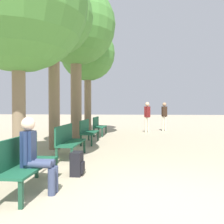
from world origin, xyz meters
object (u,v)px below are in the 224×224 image
bench_row_0 (24,160)px  tree_row_1 (54,18)px  backpack (77,164)px  pedestrian_near (147,115)px  bench_row_3 (98,125)px  tree_row_3 (88,54)px  tree_row_0 (18,2)px  pedestrian_mid (164,115)px  bench_row_2 (88,130)px  person_seated (35,153)px  tree_row_2 (76,27)px  bench_row_1 (68,139)px

bench_row_0 → tree_row_1: size_ratio=0.28×
backpack → pedestrian_near: bearing=78.1°
bench_row_3 → backpack: bearing=-84.7°
tree_row_3 → tree_row_0: bearing=-90.0°
tree_row_1 → pedestrian_near: size_ratio=3.45×
bench_row_0 → backpack: bench_row_0 is taller
pedestrian_mid → pedestrian_near: bearing=-134.8°
backpack → pedestrian_mid: size_ratio=0.29×
bench_row_2 → tree_row_1: 4.19m
pedestrian_near → backpack: bearing=-101.9°
bench_row_3 → tree_row_0: size_ratio=0.29×
pedestrian_mid → person_seated: bearing=-106.9°
tree_row_0 → backpack: bearing=-19.7°
tree_row_2 → pedestrian_mid: tree_row_2 is taller
tree_row_2 → tree_row_0: bearing=-90.0°
bench_row_3 → tree_row_1: 5.74m
bench_row_0 → tree_row_2: bearing=96.8°
tree_row_3 → pedestrian_mid: size_ratio=3.57×
bench_row_3 → pedestrian_mid: pedestrian_mid is taller
bench_row_2 → pedestrian_near: size_ratio=0.95×
bench_row_0 → bench_row_3: 8.22m
bench_row_0 → tree_row_3: (-0.84, 9.81, 3.84)m
tree_row_2 → pedestrian_near: 5.82m
tree_row_0 → bench_row_0: bearing=-61.3°
tree_row_1 → tree_row_3: bearing=90.0°
tree_row_1 → pedestrian_mid: tree_row_1 is taller
tree_row_0 → person_seated: 3.73m
person_seated → bench_row_2: bearing=92.4°
bench_row_2 → tree_row_0: 5.22m
tree_row_2 → pedestrian_near: size_ratio=4.15×
pedestrian_mid → bench_row_3: bearing=-145.6°
bench_row_0 → person_seated: (0.24, -0.11, 0.15)m
bench_row_0 → bench_row_2: same height
tree_row_1 → backpack: (1.51, -3.05, -4.12)m
tree_row_0 → pedestrian_mid: tree_row_0 is taller
bench_row_3 → bench_row_2: bearing=-90.0°
backpack → pedestrian_near: (1.81, 8.59, 0.71)m
bench_row_3 → tree_row_1: (-0.84, -4.17, 3.85)m
pedestrian_near → tree_row_1: bearing=-120.9°
bench_row_0 → bench_row_2: bearing=90.0°
bench_row_0 → pedestrian_near: bearing=75.5°
bench_row_2 → tree_row_2: 4.88m
bench_row_0 → tree_row_0: bearing=118.7°
bench_row_1 → backpack: bearing=-69.0°
tree_row_0 → tree_row_3: (-0.00, 8.28, 0.53)m
bench_row_1 → tree_row_3: tree_row_3 is taller
tree_row_2 → tree_row_3: size_ratio=1.16×
tree_row_2 → pedestrian_mid: size_ratio=4.15×
bench_row_0 → bench_row_1: size_ratio=1.00×
bench_row_2 → pedestrian_near: pedestrian_near is taller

